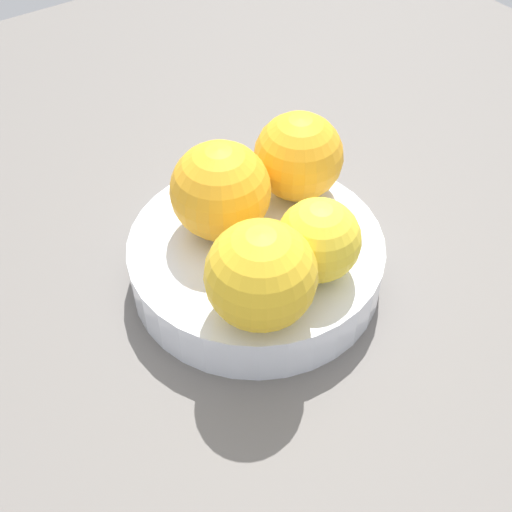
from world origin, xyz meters
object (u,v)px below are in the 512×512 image
Objects in this scene: orange_in_bowl_2 at (298,157)px; orange_in_bowl_3 at (261,275)px; fruit_bowl at (256,260)px; orange_in_bowl_1 at (318,240)px; orange_in_bowl_0 at (221,191)px.

orange_in_bowl_2 is 0.95× the size of orange_in_bowl_3.
orange_in_bowl_3 reaches higher than fruit_bowl.
orange_in_bowl_3 is at bearing -138.42° from orange_in_bowl_2.
orange_in_bowl_0 is at bearing 112.40° from orange_in_bowl_1.
orange_in_bowl_2 is (4.28, 7.86, 0.53)cm from orange_in_bowl_1.
orange_in_bowl_0 is 1.01× the size of orange_in_bowl_3.
orange_in_bowl_0 is at bearing 115.01° from fruit_bowl.
orange_in_bowl_0 is 1.24× the size of orange_in_bowl_1.
orange_in_bowl_1 is at bearing -67.60° from orange_in_bowl_0.
orange_in_bowl_3 is (-5.62, -0.92, 0.72)cm from orange_in_bowl_1.
orange_in_bowl_1 is 0.85× the size of orange_in_bowl_2.
orange_in_bowl_0 is (-1.28, 2.75, 5.92)cm from fruit_bowl.
orange_in_bowl_1 is (1.89, -4.94, 5.17)cm from fruit_bowl.
orange_in_bowl_2 is (7.45, 0.17, -0.21)cm from orange_in_bowl_0.
orange_in_bowl_1 is 5.74cm from orange_in_bowl_3.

